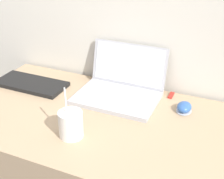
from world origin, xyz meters
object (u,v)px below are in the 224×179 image
external_keyboard (31,84)px  drink_cup (71,124)px  laptop (121,87)px  usb_stick (171,95)px  computer_mouse (184,108)px

external_keyboard → drink_cup: bearing=-35.5°
laptop → usb_stick: (0.23, 0.09, -0.04)m
laptop → external_keyboard: size_ratio=1.04×
drink_cup → external_keyboard: (-0.42, 0.30, -0.05)m
computer_mouse → usb_stick: computer_mouse is taller
computer_mouse → usb_stick: size_ratio=1.45×
usb_stick → external_keyboard: bearing=-165.3°
laptop → computer_mouse: (0.32, -0.02, -0.03)m
computer_mouse → usb_stick: (-0.09, 0.12, -0.02)m
laptop → computer_mouse: bearing=-4.2°
usb_stick → laptop: bearing=-158.3°
drink_cup → laptop: bearing=82.5°
laptop → usb_stick: 0.25m
external_keyboard → computer_mouse: bearing=4.9°
laptop → external_keyboard: 0.48m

